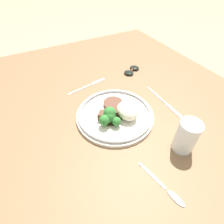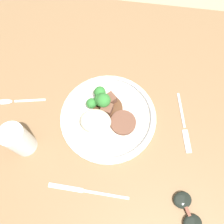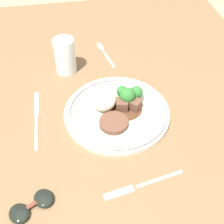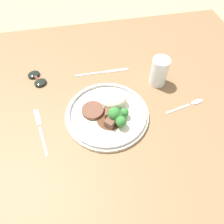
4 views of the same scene
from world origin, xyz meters
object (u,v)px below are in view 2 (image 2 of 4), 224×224
Objects in this scene: knife at (85,191)px; juice_glass at (20,141)px; plate at (106,115)px; fork at (184,127)px; spoon at (11,101)px; sunglasses at (187,211)px.

juice_glass is at bearing -26.05° from knife.
fork is at bearing -179.07° from plate.
spoon is (0.31, -0.01, -0.02)m from plate.
fork is 1.22× the size of spoon.
juice_glass reaches higher than spoon.
sunglasses is at bearing 145.00° from spoon.
spoon is at bearing -1.60° from plate.
spoon is at bearing -54.67° from juice_glass.
juice_glass is 0.48m from sunglasses.
spoon is (0.09, -0.13, -0.05)m from juice_glass.
sunglasses is at bearing -8.58° from fork.
juice_glass is 0.17m from spoon.
sunglasses is (-0.46, 0.11, -0.04)m from juice_glass.
juice_glass is (0.22, 0.12, 0.03)m from plate.
fork is at bearing -138.80° from knife.
sunglasses reaches higher than knife.
sunglasses is (-0.24, 0.23, -0.01)m from plate.
juice_glass is at bearing 29.20° from plate.
plate is at bearing 166.56° from spoon.
spoon is at bearing -50.27° from sunglasses.
fork is 0.34m from knife.
juice_glass reaches higher than fork.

